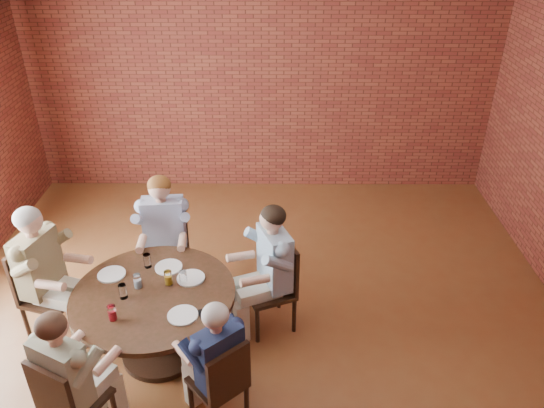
{
  "coord_description": "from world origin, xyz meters",
  "views": [
    {
      "loc": [
        0.19,
        -3.69,
        3.82
      ],
      "look_at": [
        0.16,
        1.0,
        1.09
      ],
      "focal_mm": 35.0,
      "sensor_mm": 36.0,
      "label": 1
    }
  ],
  "objects_px": {
    "smartphone": "(203,314)",
    "chair_e": "(222,383)",
    "chair_d": "(67,401)",
    "diner_e": "(216,365)",
    "diner_a": "(269,270)",
    "chair_c": "(42,287)",
    "diner_b": "(165,237)",
    "chair_b": "(167,246)",
    "diner_c": "(46,274)",
    "dining_table": "(156,311)",
    "chair_a": "(277,281)",
    "diner_d": "(71,379)"
  },
  "relations": [
    {
      "from": "smartphone",
      "to": "chair_e",
      "type": "bearing_deg",
      "value": -92.16
    },
    {
      "from": "chair_d",
      "to": "chair_e",
      "type": "relative_size",
      "value": 1.04
    },
    {
      "from": "smartphone",
      "to": "diner_e",
      "type": "bearing_deg",
      "value": -95.19
    },
    {
      "from": "diner_a",
      "to": "smartphone",
      "type": "bearing_deg",
      "value": -59.99
    },
    {
      "from": "chair_c",
      "to": "diner_b",
      "type": "bearing_deg",
      "value": -44.19
    },
    {
      "from": "smartphone",
      "to": "chair_c",
      "type": "bearing_deg",
      "value": 135.18
    },
    {
      "from": "chair_b",
      "to": "chair_e",
      "type": "bearing_deg",
      "value": -72.14
    },
    {
      "from": "chair_b",
      "to": "diner_c",
      "type": "bearing_deg",
      "value": -148.15
    },
    {
      "from": "chair_b",
      "to": "chair_d",
      "type": "bearing_deg",
      "value": -105.73
    },
    {
      "from": "dining_table",
      "to": "chair_a",
      "type": "bearing_deg",
      "value": 22.27
    },
    {
      "from": "chair_b",
      "to": "diner_e",
      "type": "distance_m",
      "value": 1.93
    },
    {
      "from": "smartphone",
      "to": "diner_b",
      "type": "bearing_deg",
      "value": 90.13
    },
    {
      "from": "diner_e",
      "to": "smartphone",
      "type": "xyz_separation_m",
      "value": [
        -0.15,
        0.44,
        0.13
      ]
    },
    {
      "from": "chair_c",
      "to": "diner_a",
      "type": "bearing_deg",
      "value": -71.66
    },
    {
      "from": "diner_a",
      "to": "diner_e",
      "type": "distance_m",
      "value": 1.22
    },
    {
      "from": "chair_c",
      "to": "chair_d",
      "type": "relative_size",
      "value": 1.06
    },
    {
      "from": "diner_b",
      "to": "diner_c",
      "type": "xyz_separation_m",
      "value": [
        -1.01,
        -0.65,
        0.01
      ]
    },
    {
      "from": "diner_d",
      "to": "smartphone",
      "type": "distance_m",
      "value": 1.12
    },
    {
      "from": "chair_b",
      "to": "chair_e",
      "type": "distance_m",
      "value": 2.0
    },
    {
      "from": "chair_a",
      "to": "chair_d",
      "type": "relative_size",
      "value": 1.04
    },
    {
      "from": "diner_a",
      "to": "chair_c",
      "type": "bearing_deg",
      "value": -110.4
    },
    {
      "from": "diner_c",
      "to": "chair_e",
      "type": "height_order",
      "value": "diner_c"
    },
    {
      "from": "diner_b",
      "to": "chair_e",
      "type": "xyz_separation_m",
      "value": [
        0.76,
        -1.75,
        -0.21
      ]
    },
    {
      "from": "chair_a",
      "to": "diner_e",
      "type": "distance_m",
      "value": 1.28
    },
    {
      "from": "chair_a",
      "to": "diner_a",
      "type": "height_order",
      "value": "diner_a"
    },
    {
      "from": "chair_e",
      "to": "chair_c",
      "type": "bearing_deg",
      "value": -72.22
    },
    {
      "from": "diner_b",
      "to": "diner_c",
      "type": "height_order",
      "value": "diner_c"
    },
    {
      "from": "diner_d",
      "to": "chair_e",
      "type": "distance_m",
      "value": 1.15
    },
    {
      "from": "chair_a",
      "to": "diner_c",
      "type": "distance_m",
      "value": 2.22
    },
    {
      "from": "diner_a",
      "to": "chair_c",
      "type": "height_order",
      "value": "diner_a"
    },
    {
      "from": "chair_b",
      "to": "diner_d",
      "type": "distance_m",
      "value": 2.01
    },
    {
      "from": "diner_d",
      "to": "diner_e",
      "type": "height_order",
      "value": "diner_d"
    },
    {
      "from": "diner_a",
      "to": "diner_b",
      "type": "bearing_deg",
      "value": -138.59
    },
    {
      "from": "chair_a",
      "to": "chair_c",
      "type": "bearing_deg",
      "value": -109.6
    },
    {
      "from": "chair_a",
      "to": "diner_b",
      "type": "xyz_separation_m",
      "value": [
        -1.19,
        0.51,
        0.17
      ]
    },
    {
      "from": "chair_b",
      "to": "chair_e",
      "type": "xyz_separation_m",
      "value": [
        0.76,
        -1.85,
        -0.03
      ]
    },
    {
      "from": "chair_b",
      "to": "chair_c",
      "type": "relative_size",
      "value": 0.98
    },
    {
      "from": "diner_a",
      "to": "chair_b",
      "type": "distance_m",
      "value": 1.3
    },
    {
      "from": "diner_a",
      "to": "chair_b",
      "type": "bearing_deg",
      "value": -142.16
    },
    {
      "from": "dining_table",
      "to": "chair_d",
      "type": "xyz_separation_m",
      "value": [
        -0.49,
        -0.98,
        -0.02
      ]
    },
    {
      "from": "diner_a",
      "to": "chair_d",
      "type": "bearing_deg",
      "value": -69.54
    },
    {
      "from": "dining_table",
      "to": "smartphone",
      "type": "relative_size",
      "value": 11.03
    },
    {
      "from": "diner_b",
      "to": "diner_e",
      "type": "height_order",
      "value": "diner_b"
    },
    {
      "from": "dining_table",
      "to": "chair_d",
      "type": "height_order",
      "value": "chair_d"
    },
    {
      "from": "diner_c",
      "to": "diner_d",
      "type": "xyz_separation_m",
      "value": [
        0.64,
        -1.23,
        -0.05
      ]
    },
    {
      "from": "diner_c",
      "to": "diner_e",
      "type": "bearing_deg",
      "value": -104.95
    },
    {
      "from": "diner_d",
      "to": "chair_e",
      "type": "xyz_separation_m",
      "value": [
        1.13,
        0.12,
        -0.17
      ]
    },
    {
      "from": "diner_d",
      "to": "chair_e",
      "type": "bearing_deg",
      "value": -147.51
    },
    {
      "from": "diner_a",
      "to": "chair_a",
      "type": "bearing_deg",
      "value": 90.0
    },
    {
      "from": "chair_b",
      "to": "smartphone",
      "type": "xyz_separation_m",
      "value": [
        0.57,
        -1.35,
        0.23
      ]
    }
  ]
}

